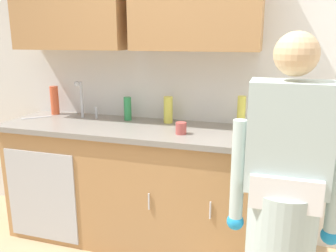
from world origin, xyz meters
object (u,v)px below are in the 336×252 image
object	(u,v)px
bottle_soap	(168,110)
cup_by_sink	(181,128)
bottle_cleaner_spray	(241,113)
knife_on_counter	(37,117)
person_at_sink	(282,223)
bottle_dish_liquid	(128,109)
sink	(78,123)
bottle_water_short	(55,100)

from	to	relation	value
bottle_soap	cup_by_sink	xyz separation A→B (m)	(0.18, -0.29, -0.06)
bottle_cleaner_spray	knife_on_counter	world-z (taller)	bottle_cleaner_spray
cup_by_sink	person_at_sink	bearing A→B (deg)	-41.05
bottle_cleaner_spray	bottle_dish_liquid	xyz separation A→B (m)	(-0.91, 0.03, -0.03)
sink	knife_on_counter	size ratio (longest dim) A/B	2.08
bottle_water_short	bottle_dish_liquid	world-z (taller)	bottle_water_short
bottle_cleaner_spray	bottle_dish_liquid	size ratio (longest dim) A/B	1.30
knife_on_counter	bottle_dish_liquid	bearing A→B (deg)	147.88
bottle_dish_liquid	cup_by_sink	size ratio (longest dim) A/B	2.28
bottle_cleaner_spray	bottle_soap	distance (m)	0.57
bottle_soap	knife_on_counter	world-z (taller)	bottle_soap
sink	knife_on_counter	bearing A→B (deg)	178.15
person_at_sink	bottle_water_short	size ratio (longest dim) A/B	6.61
sink	bottle_soap	xyz separation A→B (m)	(0.70, 0.18, 0.12)
person_at_sink	bottle_soap	size ratio (longest dim) A/B	7.83
sink	bottle_soap	size ratio (longest dim) A/B	2.42
knife_on_counter	bottle_cleaner_spray	bearing A→B (deg)	140.64
sink	cup_by_sink	distance (m)	0.90
bottle_soap	bottle_dish_liquid	xyz separation A→B (m)	(-0.34, -0.01, -0.01)
person_at_sink	bottle_cleaner_spray	distance (m)	0.98
bottle_cleaner_spray	cup_by_sink	distance (m)	0.47
sink	cup_by_sink	bearing A→B (deg)	-7.59
bottle_water_short	bottle_cleaner_spray	xyz separation A→B (m)	(1.60, -0.05, 0.00)
person_at_sink	cup_by_sink	size ratio (longest dim) A/B	19.65
sink	bottle_dish_liquid	distance (m)	0.41
bottle_cleaner_spray	bottle_dish_liquid	world-z (taller)	bottle_cleaner_spray
bottle_dish_liquid	knife_on_counter	world-z (taller)	bottle_dish_liquid
sink	knife_on_counter	xyz separation A→B (m)	(-0.40, 0.01, 0.02)
bottle_soap	bottle_cleaner_spray	bearing A→B (deg)	-3.88
cup_by_sink	knife_on_counter	world-z (taller)	cup_by_sink
sink	bottle_cleaner_spray	size ratio (longest dim) A/B	2.04
sink	knife_on_counter	world-z (taller)	sink
bottle_water_short	bottle_cleaner_spray	distance (m)	1.61
bottle_soap	knife_on_counter	size ratio (longest dim) A/B	0.86
cup_by_sink	bottle_cleaner_spray	bearing A→B (deg)	33.76
bottle_soap	bottle_dish_liquid	world-z (taller)	bottle_soap
bottle_water_short	bottle_dish_liquid	distance (m)	0.70
cup_by_sink	knife_on_counter	bearing A→B (deg)	174.18
person_at_sink	bottle_soap	bearing A→B (deg)	134.30
bottle_water_short	cup_by_sink	bearing A→B (deg)	-14.11
person_at_sink	cup_by_sink	distance (m)	0.95
person_at_sink	sink	bearing A→B (deg)	155.58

